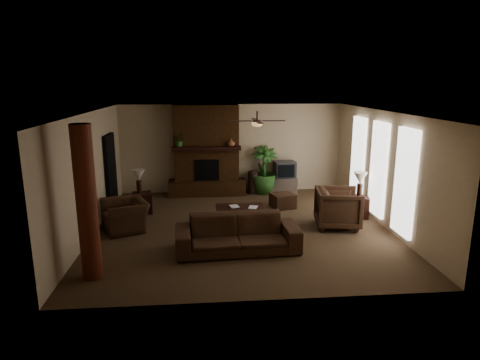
{
  "coord_description": "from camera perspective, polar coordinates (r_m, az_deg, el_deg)",
  "views": [
    {
      "loc": [
        -0.89,
        -9.58,
        3.49
      ],
      "look_at": [
        0.0,
        0.4,
        1.1
      ],
      "focal_mm": 31.04,
      "sensor_mm": 36.0,
      "label": 1
    }
  ],
  "objects": [
    {
      "name": "mantel_plant",
      "position": [
        12.72,
        -8.32,
        5.29
      ],
      "size": [
        0.5,
        0.52,
        0.33
      ],
      "primitive_type": "imported",
      "rotation": [
        0.0,
        0.0,
        -0.34
      ],
      "color": "#2E5C25",
      "rests_on": "fireplace"
    },
    {
      "name": "side_table_left",
      "position": [
        11.58,
        -13.27,
        -3.07
      ],
      "size": [
        0.58,
        0.58,
        0.55
      ],
      "primitive_type": "cube",
      "rotation": [
        0.0,
        0.0,
        0.17
      ],
      "color": "black",
      "rests_on": "ground"
    },
    {
      "name": "armchair_left",
      "position": [
        10.32,
        -15.53,
        -4.04
      ],
      "size": [
        1.08,
        1.29,
        0.96
      ],
      "primitive_type": "imported",
      "rotation": [
        0.0,
        0.0,
        -1.18
      ],
      "color": "#3F291B",
      "rests_on": "ground"
    },
    {
      "name": "side_table_right",
      "position": [
        11.38,
        15.95,
        -3.52
      ],
      "size": [
        0.61,
        0.61,
        0.55
      ],
      "primitive_type": "cube",
      "rotation": [
        0.0,
        0.0,
        -0.26
      ],
      "color": "black",
      "rests_on": "ground"
    },
    {
      "name": "book_a",
      "position": [
        10.3,
        -1.37,
        -3.03
      ],
      "size": [
        0.22,
        0.07,
        0.29
      ],
      "primitive_type": "imported",
      "rotation": [
        0.0,
        0.0,
        0.2
      ],
      "color": "#999999",
      "rests_on": "coffee_table"
    },
    {
      "name": "mantel_vase",
      "position": [
        12.68,
        -1.21,
        5.16
      ],
      "size": [
        0.28,
        0.28,
        0.22
      ],
      "primitive_type": "imported",
      "rotation": [
        0.0,
        0.0,
        -0.3
      ],
      "color": "#985C3C",
      "rests_on": "fireplace"
    },
    {
      "name": "sofa",
      "position": [
        8.71,
        -0.36,
        -6.64
      ],
      "size": [
        2.6,
        0.88,
        1.0
      ],
      "primitive_type": "imported",
      "rotation": [
        0.0,
        0.0,
        0.05
      ],
      "color": "#3F291B",
      "rests_on": "ground"
    },
    {
      "name": "lamp_left",
      "position": [
        11.4,
        -13.77,
        0.41
      ],
      "size": [
        0.38,
        0.38,
        0.65
      ],
      "color": "#311E16",
      "rests_on": "side_table_left"
    },
    {
      "name": "tv",
      "position": [
        13.26,
        6.17,
        1.45
      ],
      "size": [
        0.68,
        0.57,
        0.52
      ],
      "color": "#333335",
      "rests_on": "tv_stand"
    },
    {
      "name": "ceiling_fan",
      "position": [
        10.01,
        2.35,
        7.9
      ],
      "size": [
        1.35,
        1.35,
        0.37
      ],
      "color": "#311E16",
      "rests_on": "ceiling"
    },
    {
      "name": "doorway",
      "position": [
        11.91,
        -17.34,
        0.98
      ],
      "size": [
        0.1,
        1.0,
        2.1
      ],
      "primitive_type": "cube",
      "color": "black",
      "rests_on": "ground"
    },
    {
      "name": "windows",
      "position": [
        10.91,
        18.46,
        1.41
      ],
      "size": [
        0.08,
        3.65,
        2.35
      ],
      "color": "white",
      "rests_on": "ground"
    },
    {
      "name": "book_b",
      "position": [
        10.29,
        1.21,
        -3.04
      ],
      "size": [
        0.21,
        0.08,
        0.29
      ],
      "primitive_type": "imported",
      "rotation": [
        0.0,
        0.0,
        -0.29
      ],
      "color": "#999999",
      "rests_on": "coffee_table"
    },
    {
      "name": "floor_plant",
      "position": [
        13.23,
        3.29,
        -0.02
      ],
      "size": [
        1.17,
        1.66,
        0.84
      ],
      "primitive_type": "imported",
      "rotation": [
        0.0,
        0.0,
        0.23
      ],
      "color": "#2E5C25",
      "rests_on": "ground"
    },
    {
      "name": "floor_vase",
      "position": [
        13.18,
        1.82,
        -0.01
      ],
      "size": [
        0.34,
        0.34,
        0.77
      ],
      "color": "black",
      "rests_on": "ground"
    },
    {
      "name": "armchair_right",
      "position": [
        10.39,
        13.35,
        -3.53
      ],
      "size": [
        1.1,
        1.15,
        1.05
      ],
      "primitive_type": "imported",
      "rotation": [
        0.0,
        0.0,
        1.42
      ],
      "color": "#3F291B",
      "rests_on": "ground"
    },
    {
      "name": "fireplace",
      "position": [
        13.01,
        -4.62,
        3.03
      ],
      "size": [
        2.4,
        0.7,
        2.8
      ],
      "color": "#4B2B14",
      "rests_on": "ground"
    },
    {
      "name": "ottoman",
      "position": [
        11.81,
        5.87,
        -2.84
      ],
      "size": [
        0.73,
        0.73,
        0.4
      ],
      "primitive_type": "cube",
      "rotation": [
        0.0,
        0.0,
        0.24
      ],
      "color": "#3F291B",
      "rests_on": "ground"
    },
    {
      "name": "room_shell",
      "position": [
        9.85,
        0.21,
        1.16
      ],
      "size": [
        7.0,
        7.0,
        7.0
      ],
      "color": "brown",
      "rests_on": "ground"
    },
    {
      "name": "lamp_right",
      "position": [
        11.19,
        16.21,
        0.03
      ],
      "size": [
        0.44,
        0.44,
        0.65
      ],
      "color": "#311E16",
      "rests_on": "side_table_right"
    },
    {
      "name": "tv_stand",
      "position": [
        13.38,
        5.98,
        -0.68
      ],
      "size": [
        0.89,
        0.58,
        0.5
      ],
      "primitive_type": "cube",
      "rotation": [
        0.0,
        0.0,
        -0.09
      ],
      "color": "silver",
      "rests_on": "ground"
    },
    {
      "name": "coffee_table",
      "position": [
        10.4,
        0.0,
        -4.02
      ],
      "size": [
        1.2,
        0.7,
        0.43
      ],
      "color": "black",
      "rests_on": "ground"
    },
    {
      "name": "log_column",
      "position": [
        7.76,
        -20.33,
        -3.07
      ],
      "size": [
        0.36,
        0.36,
        2.8
      ],
      "primitive_type": "cylinder",
      "color": "maroon",
      "rests_on": "ground"
    }
  ]
}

